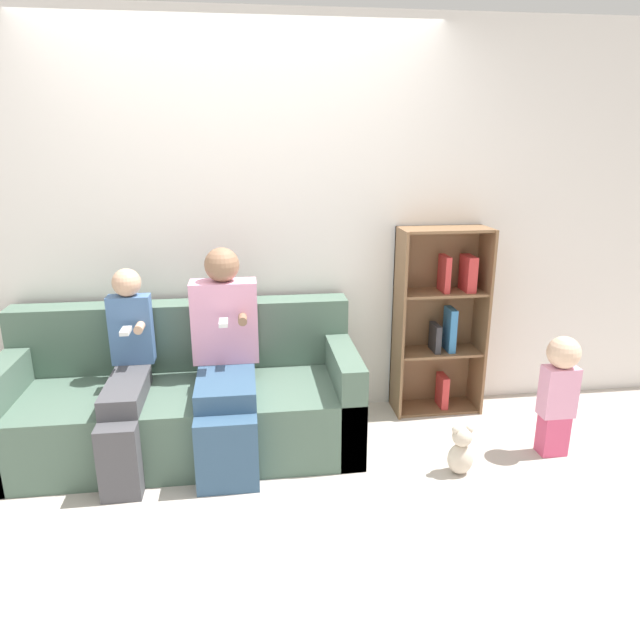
{
  "coord_description": "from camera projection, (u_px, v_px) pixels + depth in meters",
  "views": [
    {
      "loc": [
        0.01,
        -2.72,
        1.8
      ],
      "look_at": [
        0.45,
        0.57,
        0.76
      ],
      "focal_mm": 32.0,
      "sensor_mm": 36.0,
      "label": 1
    }
  ],
  "objects": [
    {
      "name": "ground_plane",
      "position": [
        253.0,
        487.0,
        3.11
      ],
      "size": [
        14.0,
        14.0,
        0.0
      ],
      "primitive_type": "plane",
      "color": "#BCB2A8"
    },
    {
      "name": "back_wall",
      "position": [
        243.0,
        227.0,
        3.65
      ],
      "size": [
        10.0,
        0.06,
        2.55
      ],
      "color": "silver",
      "rests_on": "ground_plane"
    },
    {
      "name": "adult_seated",
      "position": [
        225.0,
        356.0,
        3.29
      ],
      "size": [
        0.39,
        0.76,
        1.21
      ],
      "color": "#335170",
      "rests_on": "ground_plane"
    },
    {
      "name": "teddy_bear",
      "position": [
        461.0,
        451.0,
        3.2
      ],
      "size": [
        0.15,
        0.12,
        0.3
      ],
      "color": "beige",
      "rests_on": "ground_plane"
    },
    {
      "name": "child_seated",
      "position": [
        126.0,
        376.0,
        3.21
      ],
      "size": [
        0.25,
        0.77,
        1.1
      ],
      "color": "#47474C",
      "rests_on": "ground_plane"
    },
    {
      "name": "couch",
      "position": [
        183.0,
        401.0,
        3.47
      ],
      "size": [
        2.09,
        0.84,
        0.84
      ],
      "color": "#4C6656",
      "rests_on": "ground_plane"
    },
    {
      "name": "bookshelf",
      "position": [
        440.0,
        320.0,
        3.87
      ],
      "size": [
        0.59,
        0.27,
        1.27
      ],
      "color": "brown",
      "rests_on": "ground_plane"
    },
    {
      "name": "toddler_standing",
      "position": [
        559.0,
        388.0,
        3.33
      ],
      "size": [
        0.2,
        0.19,
        0.74
      ],
      "color": "#DB4C75",
      "rests_on": "ground_plane"
    }
  ]
}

